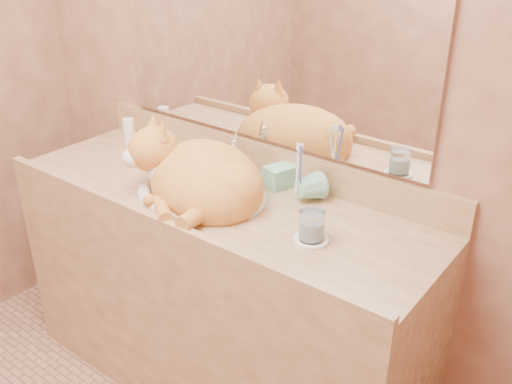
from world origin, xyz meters
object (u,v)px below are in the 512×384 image
Objects in this scene: sink_basin at (200,175)px; soap_dispenser at (269,167)px; vanity_counter at (218,296)px; toothbrush_cup at (298,191)px; water_glass at (312,225)px; cat at (196,173)px.

soap_dispenser is (0.16, 0.18, 0.01)m from sink_basin.
toothbrush_cup reaches higher than vanity_counter.
soap_dispenser is 1.89× the size of water_glass.
soap_dispenser is (0.16, 0.19, -0.00)m from cat.
soap_dispenser is at bearing 53.99° from sink_basin.
water_glass is at bearing -6.53° from vanity_counter.
water_glass is at bearing 21.68° from cat.
soap_dispenser is 1.72× the size of toothbrush_cup.
cat is at bearing -113.73° from soap_dispenser.
soap_dispenser is 0.38m from water_glass.
vanity_counter is 9.38× the size of soap_dispenser.
vanity_counter is 0.50m from sink_basin.
sink_basin reaches higher than water_glass.
cat reaches higher than water_glass.
sink_basin is 0.34m from toothbrush_cup.
cat is at bearing 178.19° from water_glass.
soap_dispenser reaches higher than toothbrush_cup.
cat reaches higher than sink_basin.
toothbrush_cup is at bearing 132.89° from water_glass.
water_glass reaches higher than toothbrush_cup.
sink_basin is at bearing 98.86° from cat.
cat is (-0.00, -0.01, 0.01)m from sink_basin.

